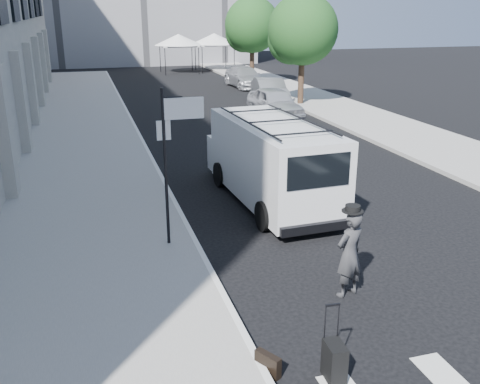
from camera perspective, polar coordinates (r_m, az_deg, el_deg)
ground at (r=10.36m, az=10.10°, el=-11.44°), size 120.00×120.00×0.00m
sidewalk_left at (r=24.47m, az=-16.30°, el=6.13°), size 4.50×48.00×0.15m
sidewalk_right at (r=31.31m, az=8.83°, el=9.34°), size 4.00×56.00×0.15m
sign_pole at (r=11.56m, az=-6.96°, el=6.13°), size 1.03×0.07×3.50m
tree_near at (r=30.44m, az=6.41°, el=16.56°), size 3.80×3.83×6.03m
tree_far at (r=38.90m, az=1.09°, el=17.17°), size 3.80×3.83×6.03m
tent_left at (r=46.72m, az=-6.58°, el=15.81°), size 4.00×4.00×3.20m
tent_right at (r=47.87m, az=-2.77°, el=15.98°), size 4.00×4.00×3.20m
businessman at (r=10.25m, az=11.59°, el=-6.51°), size 0.72×0.59×1.71m
briefcase at (r=8.39m, az=2.98°, el=-17.84°), size 0.32×0.44×0.34m
suitcase at (r=8.32m, az=10.03°, el=-17.35°), size 0.28×0.43×1.15m
cargo_van at (r=14.96m, az=3.26°, el=3.40°), size 2.37×6.15×2.28m
parked_car_a at (r=27.04m, az=3.71°, el=9.47°), size 1.91×4.45×1.50m
parked_car_b at (r=31.23m, az=3.20°, el=10.71°), size 2.12×4.54×1.44m
parked_car_c at (r=37.98m, az=0.50°, el=12.16°), size 2.16×4.83×1.38m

